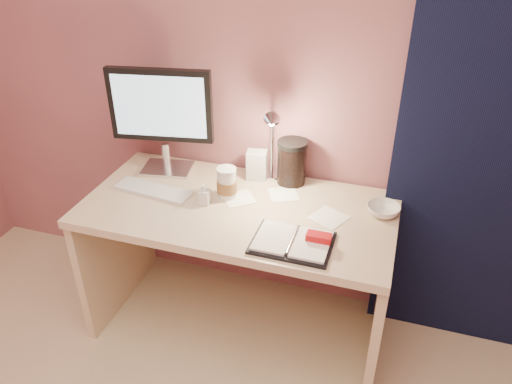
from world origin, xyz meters
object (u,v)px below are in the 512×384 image
(coffee_cup, at_px, (227,184))
(lotion_bottle, at_px, (204,194))
(dark_jar, at_px, (292,164))
(keyboard, at_px, (153,190))
(planner, at_px, (295,242))
(desk_lamp, at_px, (261,138))
(product_box, at_px, (257,165))
(monitor, at_px, (161,112))
(bowl, at_px, (383,210))
(desk, at_px, (244,237))

(coffee_cup, xyz_separation_m, lotion_bottle, (-0.08, -0.08, -0.02))
(lotion_bottle, height_order, dark_jar, dark_jar)
(coffee_cup, bearing_deg, keyboard, -169.75)
(coffee_cup, bearing_deg, lotion_bottle, -132.25)
(coffee_cup, relative_size, dark_jar, 0.76)
(planner, relative_size, dark_jar, 1.65)
(desk_lamp, bearing_deg, product_box, 106.37)
(monitor, distance_m, product_box, 0.52)
(desk_lamp, bearing_deg, monitor, 164.92)
(keyboard, xyz_separation_m, dark_jar, (0.60, 0.29, 0.09))
(product_box, bearing_deg, coffee_cup, -120.27)
(planner, height_order, dark_jar, dark_jar)
(bowl, bearing_deg, coffee_cup, -174.52)
(keyboard, xyz_separation_m, planner, (0.73, -0.20, 0.00))
(planner, bearing_deg, product_box, 123.48)
(monitor, distance_m, lotion_bottle, 0.46)
(product_box, distance_m, desk_lamp, 0.19)
(monitor, xyz_separation_m, planner, (0.76, -0.41, -0.30))
(coffee_cup, height_order, product_box, coffee_cup)
(monitor, bearing_deg, desk_lamp, -10.23)
(planner, relative_size, desk_lamp, 0.80)
(monitor, bearing_deg, coffee_cup, -31.38)
(keyboard, relative_size, bowl, 2.61)
(desk, height_order, planner, planner)
(dark_jar, bearing_deg, monitor, -173.33)
(desk, bearing_deg, keyboard, -169.59)
(product_box, height_order, desk_lamp, desk_lamp)
(keyboard, xyz_separation_m, coffee_cup, (0.35, 0.06, 0.06))
(monitor, distance_m, desk_lamp, 0.50)
(planner, distance_m, desk_lamp, 0.54)
(dark_jar, bearing_deg, desk_lamp, -150.10)
(keyboard, bearing_deg, monitor, 104.76)
(keyboard, distance_m, planner, 0.76)
(planner, distance_m, lotion_bottle, 0.49)
(monitor, distance_m, keyboard, 0.37)
(monitor, bearing_deg, product_box, -2.15)
(keyboard, bearing_deg, bowl, 13.65)
(desk, distance_m, keyboard, 0.49)
(planner, bearing_deg, coffee_cup, 146.37)
(bowl, bearing_deg, desk, -175.20)
(monitor, relative_size, product_box, 3.67)
(desk, bearing_deg, product_box, 89.09)
(planner, height_order, lotion_bottle, lotion_bottle)
(desk, distance_m, lotion_bottle, 0.33)
(desk, distance_m, planner, 0.48)
(planner, bearing_deg, keyboard, 165.36)
(bowl, bearing_deg, lotion_bottle, -169.02)
(monitor, xyz_separation_m, desk_lamp, (0.50, -0.00, -0.07))
(monitor, xyz_separation_m, keyboard, (0.03, -0.21, -0.31))
(keyboard, bearing_deg, desk_lamp, 30.82)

